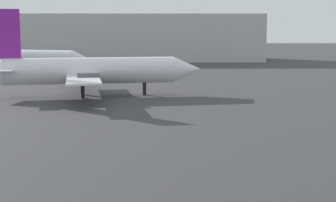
% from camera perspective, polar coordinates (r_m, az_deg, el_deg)
% --- Properties ---
extents(airplane_distant, '(27.74, 23.41, 10.49)m').
position_cam_1_polar(airplane_distant, '(62.30, -8.92, 3.40)').
color(airplane_distant, white).
rests_on(airplane_distant, ground_plane).
extents(airplane_far_right, '(28.04, 19.78, 9.98)m').
position_cam_1_polar(airplane_far_right, '(97.30, -16.79, 4.81)').
color(airplane_far_right, silver).
rests_on(airplane_far_right, ground_plane).
extents(terminal_building, '(72.37, 22.85, 12.02)m').
position_cam_1_polar(terminal_building, '(137.01, -5.06, 7.14)').
color(terminal_building, '#B7B7B2').
rests_on(terminal_building, ground_plane).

